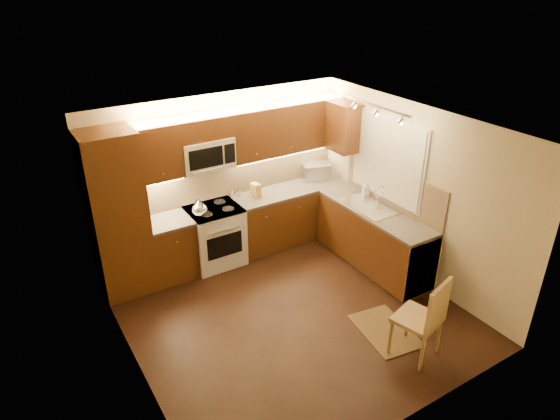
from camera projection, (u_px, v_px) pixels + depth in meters
floor at (292, 314)px, 6.49m from camera, size 4.00×4.00×0.01m
ceiling at (295, 130)px, 5.37m from camera, size 4.00×4.00×0.01m
wall_back at (221, 176)px, 7.45m from camera, size 4.00×0.01×2.50m
wall_front at (416, 323)px, 4.41m from camera, size 4.00×0.01×2.50m
wall_left at (128, 281)px, 4.99m from camera, size 0.01×4.00×2.50m
wall_right at (414, 194)px, 6.87m from camera, size 0.01×4.00×2.50m
pantry at (118, 216)px, 6.49m from camera, size 0.70×0.60×2.30m
base_cab_back_left at (171, 249)px, 7.12m from camera, size 0.62×0.60×0.86m
counter_back_left at (168, 221)px, 6.92m from camera, size 0.62×0.60×0.04m
base_cab_back_right at (289, 215)px, 8.08m from camera, size 1.92×0.60×0.86m
counter_back_right at (290, 190)px, 7.88m from camera, size 1.92×0.60×0.04m
base_cab_right at (373, 238)px, 7.40m from camera, size 0.60×2.00×0.86m
counter_right at (376, 212)px, 7.20m from camera, size 0.60×2.00×0.04m
dishwasher at (407, 260)px, 6.87m from camera, size 0.58×0.60×0.84m
backsplash_back at (242, 174)px, 7.63m from camera, size 3.30×0.02×0.60m
backsplash_right at (393, 187)px, 7.19m from camera, size 0.02×2.00×0.60m
upper_cab_back_left at (157, 152)px, 6.57m from camera, size 0.62×0.35×0.75m
upper_cab_back_right at (286, 128)px, 7.53m from camera, size 1.92×0.35×0.75m
upper_cab_bridge at (204, 128)px, 6.80m from camera, size 0.76×0.35×0.31m
upper_cab_right_corner at (344, 127)px, 7.57m from camera, size 0.35×0.50×0.75m
stove at (215, 236)px, 7.42m from camera, size 0.76×0.65×0.92m
microwave at (206, 154)px, 6.95m from camera, size 0.76×0.38×0.44m
window_frame at (388, 158)px, 7.12m from camera, size 0.03×1.44×1.24m
window_blinds at (387, 159)px, 7.11m from camera, size 0.02×1.36×1.16m
sink at (369, 202)px, 7.27m from camera, size 0.52×0.86×0.15m
faucet at (379, 195)px, 7.32m from camera, size 0.20×0.04×0.30m
track_light_bar at (378, 106)px, 6.42m from camera, size 0.04×1.20×0.03m
kettle at (199, 207)px, 6.96m from camera, size 0.26×0.26×0.24m
toaster_oven at (316, 171)px, 8.20m from camera, size 0.52×0.44×0.26m
knife_block at (256, 190)px, 7.55m from camera, size 0.12×0.17×0.22m
spice_jar_a at (240, 193)px, 7.63m from camera, size 0.05×0.05×0.09m
spice_jar_b at (255, 191)px, 7.71m from camera, size 0.05×0.05×0.08m
spice_jar_c at (238, 194)px, 7.59m from camera, size 0.05×0.05×0.09m
spice_jar_d at (232, 194)px, 7.60m from camera, size 0.05×0.05×0.09m
soap_bottle at (366, 188)px, 7.64m from camera, size 0.12×0.13×0.22m
rug at (385, 331)px, 6.18m from camera, size 0.71×0.96×0.01m
dining_chair at (418, 317)px, 5.60m from camera, size 0.58×0.58×1.06m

